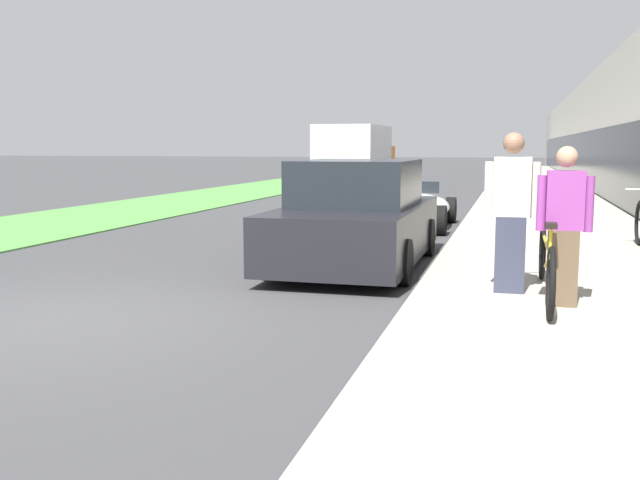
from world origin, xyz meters
TOP-DOWN VIEW (x-y plane):
  - ground_plane at (0.00, 0.00)m, footprint 220.00×220.00m
  - sidewalk_slab at (5.21, 21.00)m, footprint 3.71×70.00m
  - lawn_strip at (-5.81, 25.00)m, footprint 4.11×70.00m
  - tandem_bicycle at (4.78, 1.84)m, footprint 0.52×2.86m
  - person_rider at (4.91, 1.47)m, footprint 0.55×0.21m
  - person_bystander at (4.40, 2.03)m, footprint 0.60×0.23m
  - parked_sedan_curbside at (2.20, 4.14)m, footprint 1.96×4.35m
  - vintage_roadster_curbside at (2.21, 9.37)m, footprint 1.85×4.13m
  - moving_truck at (-2.00, 23.25)m, footprint 2.43×6.32m

SIDE VIEW (x-z plane):
  - ground_plane at x=0.00m, z-range 0.00..0.00m
  - lawn_strip at x=-5.81m, z-range 0.00..0.03m
  - sidewalk_slab at x=5.21m, z-range 0.00..0.15m
  - vintage_roadster_curbside at x=2.21m, z-range -0.07..0.92m
  - tandem_bicycle at x=4.78m, z-range 0.09..0.97m
  - parked_sedan_curbside at x=2.20m, z-range -0.08..1.49m
  - person_rider at x=4.91m, z-range 0.15..1.77m
  - person_bystander at x=4.40m, z-range 0.16..1.92m
  - moving_truck at x=-2.00m, z-range 0.02..2.62m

